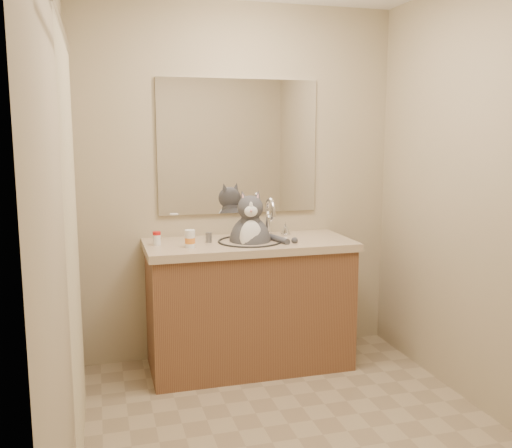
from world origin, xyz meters
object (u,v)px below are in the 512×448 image
Objects in this scene: pill_bottle_orange at (190,239)px; grey_canister at (209,237)px; pill_bottle_redcap at (157,238)px; cat at (250,239)px.

grey_canister is at bearing 43.07° from pill_bottle_orange.
grey_canister is at bearing 1.27° from pill_bottle_redcap.
pill_bottle_redcap is (-0.60, 0.03, 0.03)m from cat.
pill_bottle_orange is at bearing -136.93° from grey_canister.
pill_bottle_redcap is 0.33m from grey_canister.
grey_canister is (0.33, 0.01, -0.01)m from pill_bottle_redcap.
cat is at bearing 13.53° from pill_bottle_orange.
pill_bottle_redcap is at bearing -170.77° from cat.
pill_bottle_orange is at bearing -33.51° from pill_bottle_redcap.
pill_bottle_redcap is at bearing 146.49° from pill_bottle_orange.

